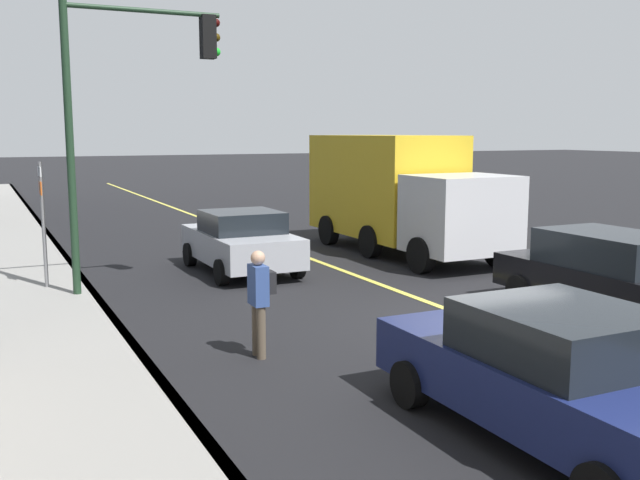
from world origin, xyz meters
TOP-DOWN VIEW (x-y plane):
  - ground at (0.00, 0.00)m, footprint 200.00×200.00m
  - sidewalk_slab at (0.00, 7.34)m, footprint 80.00×2.66m
  - curb_edge at (0.00, 6.09)m, footprint 80.00×0.16m
  - lane_stripe_center at (0.00, 0.00)m, footprint 80.00×0.16m
  - car_navy at (-4.67, 2.48)m, footprint 4.70×2.09m
  - car_silver at (6.23, 2.32)m, footprint 4.03×2.09m
  - car_black at (-0.98, -2.44)m, footprint 4.77×1.99m
  - truck_yellow at (7.12, -2.75)m, footprint 7.42×2.63m
  - pedestrian_with_backpack at (-0.36, 4.35)m, footprint 0.40×0.37m
  - traffic_light_mast at (4.75, 5.27)m, footprint 0.28×3.25m
  - street_sign_post at (5.73, 6.91)m, footprint 0.60×0.08m

SIDE VIEW (x-z plane):
  - ground at x=0.00m, z-range 0.00..0.00m
  - lane_stripe_center at x=0.00m, z-range 0.00..0.01m
  - sidewalk_slab at x=0.00m, z-range 0.00..0.15m
  - curb_edge at x=0.00m, z-range 0.00..0.15m
  - car_navy at x=-4.67m, z-range 0.00..1.54m
  - car_silver at x=6.23m, z-range 0.01..1.53m
  - car_black at x=-0.98m, z-range 0.02..1.61m
  - pedestrian_with_backpack at x=-0.36m, z-range 0.14..1.80m
  - street_sign_post at x=5.73m, z-range 0.25..3.07m
  - truck_yellow at x=7.12m, z-range 0.08..3.43m
  - traffic_light_mast at x=4.75m, z-range 1.08..7.26m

